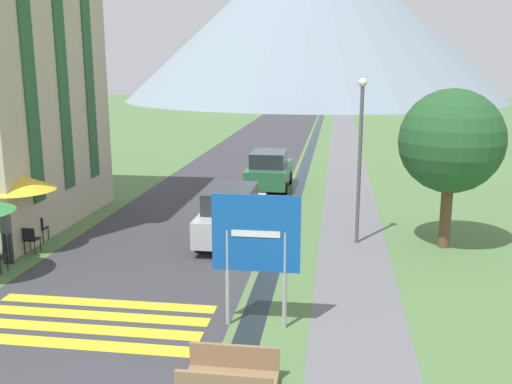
{
  "coord_description": "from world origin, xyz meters",
  "views": [
    {
      "loc": [
        2.98,
        -7.0,
        5.76
      ],
      "look_at": [
        0.56,
        10.0,
        1.9
      ],
      "focal_mm": 40.0,
      "sensor_mm": 36.0,
      "label": 1
    }
  ],
  "objects_px": {
    "tree_by_path": "(451,142)",
    "parked_car_far": "(269,170)",
    "cafe_chair_middle": "(30,238)",
    "person_standing_terrace": "(6,230)",
    "parked_car_near": "(232,214)",
    "footbridge": "(229,380)",
    "streetlamp": "(360,148)",
    "cafe_chair_far_left": "(39,227)",
    "road_sign": "(256,243)",
    "cafe_umbrella_middle_yellow": "(18,182)"
  },
  "relations": [
    {
      "from": "parked_car_far",
      "to": "tree_by_path",
      "type": "relative_size",
      "value": 0.8
    },
    {
      "from": "tree_by_path",
      "to": "parked_car_near",
      "type": "bearing_deg",
      "value": -177.94
    },
    {
      "from": "footbridge",
      "to": "person_standing_terrace",
      "type": "xyz_separation_m",
      "value": [
        -7.73,
        5.75,
        0.79
      ]
    },
    {
      "from": "tree_by_path",
      "to": "cafe_chair_far_left",
      "type": "bearing_deg",
      "value": -174.19
    },
    {
      "from": "parked_car_far",
      "to": "person_standing_terrace",
      "type": "relative_size",
      "value": 2.33
    },
    {
      "from": "footbridge",
      "to": "streetlamp",
      "type": "bearing_deg",
      "value": 74.72
    },
    {
      "from": "cafe_chair_far_left",
      "to": "tree_by_path",
      "type": "distance_m",
      "value": 13.55
    },
    {
      "from": "streetlamp",
      "to": "cafe_chair_middle",
      "type": "bearing_deg",
      "value": -165.57
    },
    {
      "from": "road_sign",
      "to": "streetlamp",
      "type": "bearing_deg",
      "value": 69.79
    },
    {
      "from": "parked_car_far",
      "to": "tree_by_path",
      "type": "bearing_deg",
      "value": -49.9
    },
    {
      "from": "footbridge",
      "to": "streetlamp",
      "type": "height_order",
      "value": "streetlamp"
    },
    {
      "from": "person_standing_terrace",
      "to": "road_sign",
      "type": "bearing_deg",
      "value": -21.53
    },
    {
      "from": "parked_car_far",
      "to": "cafe_chair_far_left",
      "type": "xyz_separation_m",
      "value": [
        -6.56,
        -9.19,
        -0.4
      ]
    },
    {
      "from": "parked_car_near",
      "to": "person_standing_terrace",
      "type": "bearing_deg",
      "value": -152.55
    },
    {
      "from": "cafe_chair_far_left",
      "to": "cafe_chair_middle",
      "type": "bearing_deg",
      "value": -94.65
    },
    {
      "from": "cafe_chair_far_left",
      "to": "person_standing_terrace",
      "type": "bearing_deg",
      "value": -107.37
    },
    {
      "from": "tree_by_path",
      "to": "cafe_umbrella_middle_yellow",
      "type": "bearing_deg",
      "value": -170.26
    },
    {
      "from": "road_sign",
      "to": "parked_car_near",
      "type": "xyz_separation_m",
      "value": [
        -1.7,
        6.27,
        -1.05
      ]
    },
    {
      "from": "footbridge",
      "to": "cafe_chair_middle",
      "type": "bearing_deg",
      "value": 138.47
    },
    {
      "from": "parked_car_near",
      "to": "person_standing_terrace",
      "type": "distance_m",
      "value": 6.91
    },
    {
      "from": "cafe_chair_middle",
      "to": "road_sign",
      "type": "bearing_deg",
      "value": -46.37
    },
    {
      "from": "cafe_chair_far_left",
      "to": "streetlamp",
      "type": "relative_size",
      "value": 0.16
    },
    {
      "from": "tree_by_path",
      "to": "parked_car_far",
      "type": "bearing_deg",
      "value": 130.1
    },
    {
      "from": "cafe_umbrella_middle_yellow",
      "to": "streetlamp",
      "type": "distance_m",
      "value": 10.75
    },
    {
      "from": "cafe_chair_middle",
      "to": "cafe_umbrella_middle_yellow",
      "type": "relative_size",
      "value": 0.34
    },
    {
      "from": "footbridge",
      "to": "parked_car_near",
      "type": "distance_m",
      "value": 9.1
    },
    {
      "from": "parked_car_near",
      "to": "parked_car_far",
      "type": "bearing_deg",
      "value": 88.0
    },
    {
      "from": "road_sign",
      "to": "footbridge",
      "type": "relative_size",
      "value": 1.79
    },
    {
      "from": "cafe_chair_far_left",
      "to": "parked_car_near",
      "type": "bearing_deg",
      "value": -11.44
    },
    {
      "from": "parked_car_far",
      "to": "footbridge",
      "type": "bearing_deg",
      "value": -85.58
    },
    {
      "from": "parked_car_far",
      "to": "tree_by_path",
      "type": "distance_m",
      "value": 10.57
    },
    {
      "from": "person_standing_terrace",
      "to": "streetlamp",
      "type": "relative_size",
      "value": 0.33
    },
    {
      "from": "road_sign",
      "to": "footbridge",
      "type": "height_order",
      "value": "road_sign"
    },
    {
      "from": "cafe_chair_middle",
      "to": "streetlamp",
      "type": "bearing_deg",
      "value": -4.28
    },
    {
      "from": "parked_car_far",
      "to": "streetlamp",
      "type": "relative_size",
      "value": 0.76
    },
    {
      "from": "parked_car_near",
      "to": "cafe_chair_middle",
      "type": "relative_size",
      "value": 5.19
    },
    {
      "from": "cafe_chair_far_left",
      "to": "footbridge",
      "type": "bearing_deg",
      "value": -66.21
    },
    {
      "from": "parked_car_near",
      "to": "tree_by_path",
      "type": "height_order",
      "value": "tree_by_path"
    },
    {
      "from": "footbridge",
      "to": "tree_by_path",
      "type": "bearing_deg",
      "value": 60.03
    },
    {
      "from": "parked_car_far",
      "to": "cafe_umbrella_middle_yellow",
      "type": "height_order",
      "value": "cafe_umbrella_middle_yellow"
    },
    {
      "from": "cafe_chair_middle",
      "to": "person_standing_terrace",
      "type": "relative_size",
      "value": 0.49
    },
    {
      "from": "cafe_chair_middle",
      "to": "cafe_chair_far_left",
      "type": "bearing_deg",
      "value": 87.96
    },
    {
      "from": "cafe_chair_far_left",
      "to": "tree_by_path",
      "type": "height_order",
      "value": "tree_by_path"
    },
    {
      "from": "cafe_umbrella_middle_yellow",
      "to": "footbridge",
      "type": "bearing_deg",
      "value": -41.09
    },
    {
      "from": "cafe_umbrella_middle_yellow",
      "to": "tree_by_path",
      "type": "xyz_separation_m",
      "value": [
        13.22,
        2.27,
        1.2
      ]
    },
    {
      "from": "streetlamp",
      "to": "footbridge",
      "type": "bearing_deg",
      "value": -105.28
    },
    {
      "from": "streetlamp",
      "to": "tree_by_path",
      "type": "bearing_deg",
      "value": -1.17
    },
    {
      "from": "road_sign",
      "to": "cafe_chair_middle",
      "type": "height_order",
      "value": "road_sign"
    },
    {
      "from": "parked_car_near",
      "to": "tree_by_path",
      "type": "xyz_separation_m",
      "value": [
        6.9,
        0.25,
        2.51
      ]
    },
    {
      "from": "cafe_umbrella_middle_yellow",
      "to": "person_standing_terrace",
      "type": "relative_size",
      "value": 1.42
    }
  ]
}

